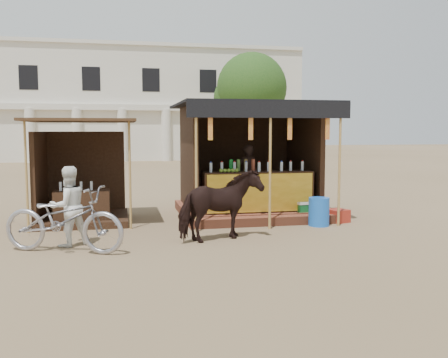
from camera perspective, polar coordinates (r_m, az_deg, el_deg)
ground at (r=9.20m, az=2.04°, el=-7.79°), size 120.00×120.00×0.00m
main_stall at (r=12.50m, az=2.86°, el=0.50°), size 3.60×3.61×2.78m
secondary_stall at (r=12.04m, az=-16.57°, el=-0.74°), size 2.40×2.40×2.38m
cow at (r=9.58m, az=-0.45°, el=-3.06°), size 1.78×1.28×1.37m
motorbike at (r=9.14m, az=-17.85°, el=-4.43°), size 2.34×1.56×1.16m
bystander at (r=9.59m, az=-17.38°, el=-3.00°), size 0.90×0.84×1.48m
blue_barrel at (r=11.36m, az=10.79°, el=-3.69°), size 0.57×0.57×0.63m
red_crate at (r=11.94m, az=12.85°, el=-4.10°), size 0.53×0.55×0.30m
cooler at (r=12.04m, az=9.52°, el=-3.55°), size 0.68×0.49×0.46m
background_building at (r=38.68m, az=-11.61°, el=8.20°), size 26.00×7.45×8.18m
tree at (r=31.94m, az=2.78°, el=10.06°), size 4.50×4.40×7.00m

